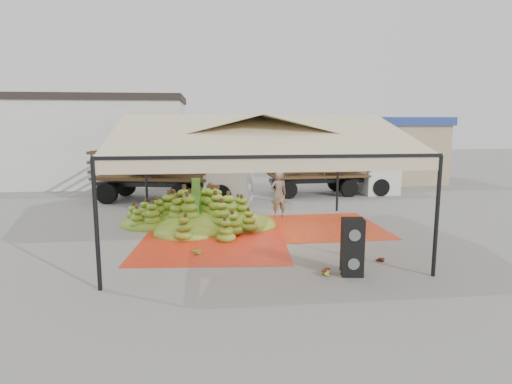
{
  "coord_description": "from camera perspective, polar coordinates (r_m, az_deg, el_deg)",
  "views": [
    {
      "loc": [
        -1.53,
        -13.58,
        3.75
      ],
      "look_at": [
        0.2,
        1.5,
        1.3
      ],
      "focal_mm": 30.0,
      "sensor_mm": 36.0,
      "label": 1
    }
  ],
  "objects": [
    {
      "name": "building_white",
      "position": [
        28.87,
        -23.75,
        6.35
      ],
      "size": [
        14.3,
        6.3,
        5.4
      ],
      "color": "silver",
      "rests_on": "ground"
    },
    {
      "name": "building_tan",
      "position": [
        29.02,
        16.96,
        5.47
      ],
      "size": [
        6.3,
        5.3,
        4.1
      ],
      "color": "tan",
      "rests_on": "ground"
    },
    {
      "name": "hand_green",
      "position": [
        12.67,
        -8.09,
        -7.67
      ],
      "size": [
        0.57,
        0.56,
        0.2
      ],
      "primitive_type": "ellipsoid",
      "rotation": [
        0.0,
        0.0,
        -0.65
      ],
      "color": "#387117",
      "rests_on": "ground"
    },
    {
      "name": "hand_red_b",
      "position": [
        12.24,
        16.08,
        -8.63
      ],
      "size": [
        0.46,
        0.42,
        0.17
      ],
      "primitive_type": "ellipsoid",
      "rotation": [
        0.0,
        0.0,
        0.37
      ],
      "color": "#541E13",
      "rests_on": "ground"
    },
    {
      "name": "tarp_right",
      "position": [
        15.93,
        9.07,
        -4.55
      ],
      "size": [
        4.12,
        4.32,
        0.01
      ],
      "primitive_type": "cube",
      "rotation": [
        0.0,
        0.0,
        0.02
      ],
      "color": "#D94414",
      "rests_on": "ground"
    },
    {
      "name": "speaker_stack",
      "position": [
        10.93,
        12.72,
        -7.17
      ],
      "size": [
        0.58,
        0.52,
        1.44
      ],
      "rotation": [
        0.0,
        0.0,
        -0.14
      ],
      "color": "black",
      "rests_on": "ground"
    },
    {
      "name": "banana_heap",
      "position": [
        15.9,
        -7.36,
        -2.18
      ],
      "size": [
        7.41,
        6.83,
        1.29
      ],
      "primitive_type": "ellipsoid",
      "rotation": [
        0.0,
        0.0,
        0.39
      ],
      "color": "#557819",
      "rests_on": "ground"
    },
    {
      "name": "hanging_bunches",
      "position": [
        14.0,
        8.64,
        4.43
      ],
      "size": [
        4.74,
        0.24,
        0.2
      ],
      "color": "#52821B",
      "rests_on": "ground"
    },
    {
      "name": "hand_red_a",
      "position": [
        11.09,
        8.79,
        -10.08
      ],
      "size": [
        0.63,
        0.58,
        0.23
      ],
      "primitive_type": "ellipsoid",
      "rotation": [
        0.0,
        0.0,
        -0.42
      ],
      "color": "#582A14",
      "rests_on": "ground"
    },
    {
      "name": "canopy_tent",
      "position": [
        13.68,
        -0.12,
        7.28
      ],
      "size": [
        8.1,
        8.1,
        4.0
      ],
      "color": "black",
      "rests_on": "ground"
    },
    {
      "name": "vendor",
      "position": [
        17.14,
        3.04,
        -0.3
      ],
      "size": [
        0.76,
        0.58,
        1.87
      ],
      "primitive_type": "imported",
      "rotation": [
        0.0,
        0.0,
        3.36
      ],
      "color": "gray",
      "rests_on": "ground"
    },
    {
      "name": "truck_left",
      "position": [
        21.03,
        -10.09,
        3.09
      ],
      "size": [
        7.81,
        4.04,
        2.55
      ],
      "rotation": [
        0.0,
        0.0,
        -0.21
      ],
      "color": "#493518",
      "rests_on": "ground"
    },
    {
      "name": "ground",
      "position": [
        14.18,
        -0.11,
        -6.17
      ],
      "size": [
        90.0,
        90.0,
        0.0
      ],
      "primitive_type": "plane",
      "color": "slate",
      "rests_on": "ground"
    },
    {
      "name": "truck_right",
      "position": [
        23.15,
        10.85,
        3.24
      ],
      "size": [
        6.82,
        2.61,
        2.31
      ],
      "rotation": [
        0.0,
        0.0,
        0.05
      ],
      "color": "#523D1B",
      "rests_on": "ground"
    },
    {
      "name": "hand_yellow_a",
      "position": [
        11.14,
        11.02,
        -10.23
      ],
      "size": [
        0.44,
        0.4,
        0.17
      ],
      "primitive_type": "ellipsoid",
      "rotation": [
        0.0,
        0.0,
        -0.27
      ],
      "color": "gold",
      "rests_on": "ground"
    },
    {
      "name": "hand_yellow_b",
      "position": [
        10.9,
        8.86,
        -10.52
      ],
      "size": [
        0.46,
        0.38,
        0.2
      ],
      "primitive_type": "ellipsoid",
      "rotation": [
        0.0,
        0.0,
        -0.05
      ],
      "color": "gold",
      "rests_on": "ground"
    },
    {
      "name": "tarp_left",
      "position": [
        13.58,
        -5.85,
        -6.89
      ],
      "size": [
        4.96,
        4.76,
        0.01
      ],
      "primitive_type": "cube",
      "rotation": [
        0.0,
        0.0,
        -0.08
      ],
      "color": "red",
      "rests_on": "ground"
    },
    {
      "name": "banana_leaves",
      "position": [
        15.59,
        -7.31,
        -4.83
      ],
      "size": [
        0.96,
        1.36,
        3.7
      ],
      "primitive_type": null,
      "color": "#2D7A20",
      "rests_on": "ground"
    }
  ]
}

